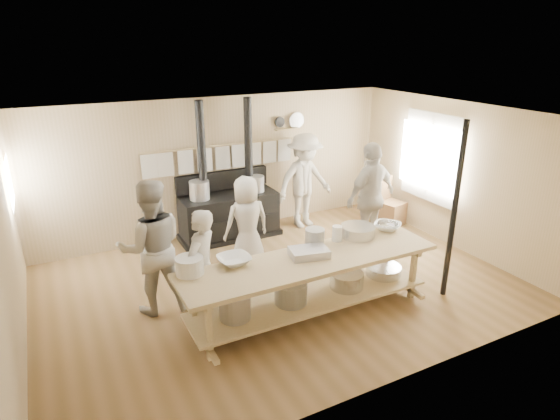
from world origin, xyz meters
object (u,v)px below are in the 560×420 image
(stove, at_px, (228,211))
(cook_far_left, at_px, (202,267))
(cook_left, at_px, (152,247))
(chair, at_px, (390,211))
(cook_by_window, at_px, (304,181))
(roasting_pan, at_px, (309,253))
(cook_center, at_px, (247,223))
(prep_table, at_px, (310,281))
(cook_right, at_px, (371,197))

(stove, xyz_separation_m, cook_far_left, (-1.33, -2.48, 0.27))
(cook_left, height_order, chair, cook_left)
(cook_by_window, height_order, chair, cook_by_window)
(cook_far_left, xyz_separation_m, roasting_pan, (1.35, -0.46, 0.11))
(cook_far_left, distance_m, cook_center, 1.67)
(cook_left, relative_size, roasting_pan, 3.76)
(prep_table, height_order, cook_right, cook_right)
(chair, bearing_deg, cook_right, -162.52)
(prep_table, distance_m, roasting_pan, 0.39)
(stove, relative_size, cook_left, 1.37)
(stove, bearing_deg, cook_right, -38.35)
(prep_table, relative_size, roasting_pan, 7.14)
(cook_far_left, height_order, cook_right, cook_right)
(cook_left, xyz_separation_m, cook_by_window, (3.38, 1.74, -0.00))
(cook_right, bearing_deg, prep_table, 22.07)
(cook_left, bearing_deg, cook_center, -152.77)
(cook_left, distance_m, chair, 5.12)
(cook_far_left, distance_m, cook_left, 0.77)
(cook_far_left, relative_size, roasting_pan, 3.14)
(prep_table, distance_m, cook_far_left, 1.46)
(chair, bearing_deg, roasting_pan, -162.41)
(cook_left, xyz_separation_m, cook_right, (3.88, 0.29, 0.03))
(cook_left, relative_size, cook_center, 1.22)
(chair, bearing_deg, cook_far_left, -176.09)
(cook_by_window, bearing_deg, chair, -29.97)
(cook_left, distance_m, cook_center, 1.78)
(prep_table, relative_size, cook_far_left, 2.27)
(cook_far_left, xyz_separation_m, cook_right, (3.38, 0.85, 0.18))
(cook_center, bearing_deg, roasting_pan, 97.70)
(cook_center, bearing_deg, stove, -96.30)
(stove, xyz_separation_m, cook_left, (-1.83, -1.91, 0.43))
(stove, bearing_deg, cook_far_left, -118.23)
(prep_table, xyz_separation_m, cook_center, (-0.17, 1.73, 0.26))
(cook_center, bearing_deg, cook_right, 172.55)
(stove, bearing_deg, prep_table, -90.04)
(stove, relative_size, chair, 2.68)
(cook_left, height_order, roasting_pan, cook_left)
(cook_by_window, distance_m, chair, 1.88)
(stove, bearing_deg, chair, -16.19)
(cook_left, height_order, cook_center, cook_left)
(cook_far_left, xyz_separation_m, cook_left, (-0.50, 0.57, 0.16))
(chair, xyz_separation_m, roasting_pan, (-3.13, -2.03, 0.62))
(cook_left, distance_m, cook_right, 3.89)
(stove, xyz_separation_m, roasting_pan, (0.02, -2.94, 0.39))
(prep_table, relative_size, cook_left, 1.90)
(stove, height_order, cook_left, stove)
(cook_left, relative_size, cook_right, 0.97)
(prep_table, bearing_deg, stove, 89.96)
(cook_right, relative_size, chair, 2.01)
(prep_table, distance_m, cook_left, 2.18)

